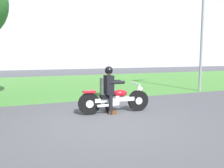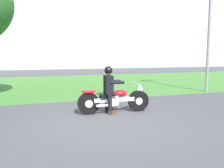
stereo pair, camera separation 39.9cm
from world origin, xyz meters
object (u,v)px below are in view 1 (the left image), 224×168
Objects in this scene: rider_lead at (109,86)px; streetlight_pole at (205,19)px; motorcycle_lead at (115,100)px; trash_can at (105,87)px.

streetlight_pole is at bearing 27.32° from rider_lead.
motorcycle_lead is 7.01m from streetlight_pole.
rider_lead is 1.77× the size of trash_can.
streetlight_pole reaches higher than rider_lead.
motorcycle_lead is 2.79× the size of trash_can.
rider_lead is 0.26× the size of streetlight_pole.
motorcycle_lead is at bearing -155.99° from streetlight_pole.
trash_can is at bearing 176.72° from streetlight_pole.
streetlight_pole is (5.93, 2.55, 2.63)m from rider_lead.
streetlight_pole reaches higher than motorcycle_lead.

